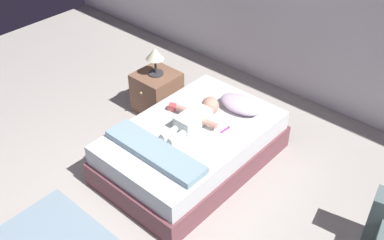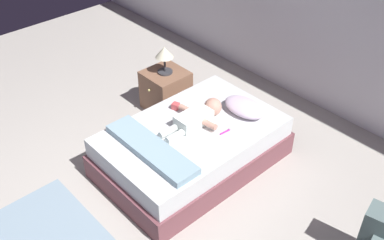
# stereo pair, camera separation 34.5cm
# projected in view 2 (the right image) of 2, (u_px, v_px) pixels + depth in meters

# --- Properties ---
(ground_plane) EXTENTS (8.00, 8.00, 0.00)m
(ground_plane) POSITION_uv_depth(u_px,v_px,m) (90.00, 223.00, 3.89)
(ground_plane) COLOR #AFA9A0
(bed) EXTENTS (1.13, 1.75, 0.44)m
(bed) POSITION_uv_depth(u_px,v_px,m) (192.00, 147.00, 4.37)
(bed) COLOR brown
(bed) RESTS_ON ground_plane
(pillow) EXTENTS (0.45, 0.28, 0.12)m
(pillow) POSITION_uv_depth(u_px,v_px,m) (244.00, 107.00, 4.41)
(pillow) COLOR silver
(pillow) RESTS_ON bed
(baby) EXTENTS (0.48, 0.70, 0.17)m
(baby) POSITION_uv_depth(u_px,v_px,m) (198.00, 116.00, 4.27)
(baby) COLOR white
(baby) RESTS_ON bed
(toothbrush) EXTENTS (0.03, 0.14, 0.02)m
(toothbrush) POSITION_uv_depth(u_px,v_px,m) (226.00, 131.00, 4.19)
(toothbrush) COLOR #B52D9D
(toothbrush) RESTS_ON bed
(nightstand) EXTENTS (0.44, 0.47, 0.47)m
(nightstand) POSITION_uv_depth(u_px,v_px,m) (166.00, 90.00, 5.14)
(nightstand) COLOR brown
(nightstand) RESTS_ON ground_plane
(lamp) EXTENTS (0.20, 0.20, 0.32)m
(lamp) POSITION_uv_depth(u_px,v_px,m) (164.00, 54.00, 4.86)
(lamp) COLOR #333338
(lamp) RESTS_ON nightstand
(blanket) EXTENTS (1.01, 0.26, 0.06)m
(blanket) POSITION_uv_depth(u_px,v_px,m) (151.00, 149.00, 3.95)
(blanket) COLOR #87A7BA
(blanket) RESTS_ON bed
(toy_block) EXTENTS (0.08, 0.08, 0.06)m
(toy_block) POSITION_uv_depth(u_px,v_px,m) (176.00, 106.00, 4.47)
(toy_block) COLOR #D54E50
(toy_block) RESTS_ON bed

